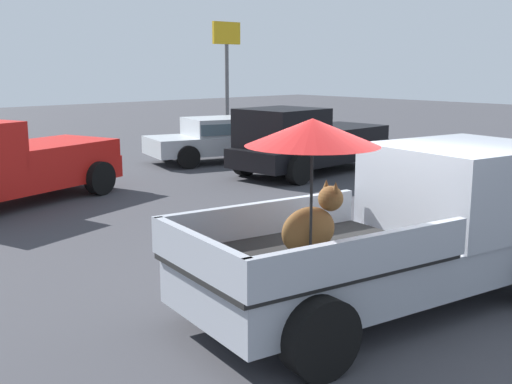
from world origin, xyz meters
name	(u,v)px	position (x,y,z in m)	size (l,w,h in m)	color
ground_plane	(381,308)	(0.00, 0.00, 0.00)	(80.00, 80.00, 0.00)	#38383D
pickup_truck_main	(410,225)	(0.40, -0.08, 0.99)	(5.28, 2.89, 2.37)	black
pickup_truck_red	(3,164)	(-1.09, 8.90, 0.87)	(5.11, 3.20, 1.80)	black
pickup_truck_far	(307,141)	(6.47, 7.35, 0.87)	(4.88, 2.36, 1.80)	black
parked_sedan_near	(220,137)	(6.17, 10.64, 0.74)	(4.61, 2.82, 1.33)	black
motel_sign	(227,55)	(11.28, 16.45, 3.28)	(1.40, 0.16, 4.62)	#59595B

